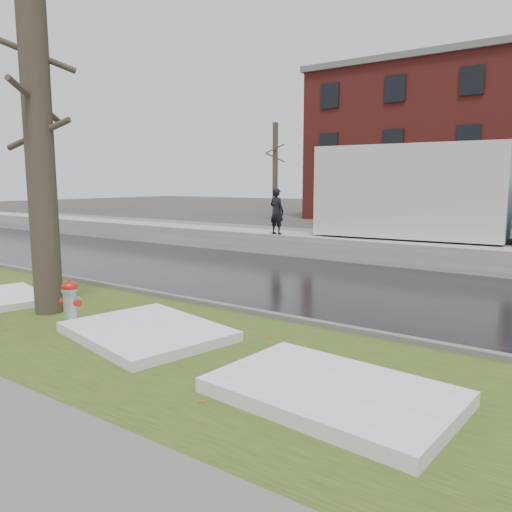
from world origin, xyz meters
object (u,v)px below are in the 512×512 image
Objects in this scene: fire_hydrant at (71,301)px; worker at (277,211)px; box_truck at (450,201)px; tree at (39,138)px.

worker reaches higher than fire_hydrant.
box_truck reaches higher than worker.
box_truck is (3.49, 11.51, 1.49)m from fire_hydrant.
fire_hydrant is at bearing -15.88° from tree.
fire_hydrant is 12.12m from box_truck.
tree reaches higher than worker.
tree reaches higher than box_truck.
box_truck is (4.72, 11.16, -1.42)m from tree.
worker is at bearing 87.19° from fire_hydrant.
tree is (-1.23, 0.35, 2.91)m from fire_hydrant.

